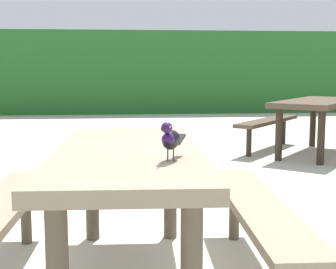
# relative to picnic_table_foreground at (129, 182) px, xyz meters

# --- Properties ---
(hedge_wall) EXTENTS (28.00, 2.13, 2.12)m
(hedge_wall) POSITION_rel_picnic_table_foreground_xyz_m (0.22, 11.00, 0.50)
(hedge_wall) COLOR #235B23
(hedge_wall) RESTS_ON ground
(picnic_table_foreground) EXTENTS (1.75, 1.83, 0.74)m
(picnic_table_foreground) POSITION_rel_picnic_table_foreground_xyz_m (0.00, 0.00, 0.00)
(picnic_table_foreground) COLOR #84725B
(picnic_table_foreground) RESTS_ON ground
(bird_grackle) EXTENTS (0.15, 0.27, 0.18)m
(bird_grackle) POSITION_rel_picnic_table_foreground_xyz_m (0.19, -0.37, 0.29)
(bird_grackle) COLOR black
(bird_grackle) RESTS_ON picnic_table_foreground
(picnic_table_mid_left) EXTENTS (2.38, 2.39, 0.74)m
(picnic_table_mid_left) POSITION_rel_picnic_table_foreground_xyz_m (2.60, 3.80, 0.00)
(picnic_table_mid_left) COLOR #473828
(picnic_table_mid_left) RESTS_ON ground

